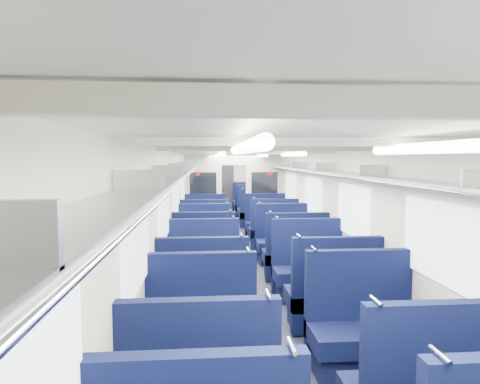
% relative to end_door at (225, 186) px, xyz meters
% --- Properties ---
extents(floor, '(2.80, 18.00, 0.01)m').
position_rel_end_door_xyz_m(floor, '(0.00, -8.94, -1.00)').
color(floor, black).
rests_on(floor, ground).
extents(ceiling, '(2.80, 18.00, 0.01)m').
position_rel_end_door_xyz_m(ceiling, '(0.00, -8.94, 1.35)').
color(ceiling, silver).
rests_on(ceiling, wall_left).
extents(wall_left, '(0.02, 18.00, 2.35)m').
position_rel_end_door_xyz_m(wall_left, '(-1.40, -8.94, 0.18)').
color(wall_left, beige).
rests_on(wall_left, floor).
extents(dado_left, '(0.03, 17.90, 0.70)m').
position_rel_end_door_xyz_m(dado_left, '(-1.39, -8.94, -0.65)').
color(dado_left, black).
rests_on(dado_left, floor).
extents(wall_right, '(0.02, 18.00, 2.35)m').
position_rel_end_door_xyz_m(wall_right, '(1.40, -8.94, 0.18)').
color(wall_right, beige).
rests_on(wall_right, floor).
extents(dado_right, '(0.03, 17.90, 0.70)m').
position_rel_end_door_xyz_m(dado_right, '(1.39, -8.94, -0.65)').
color(dado_right, black).
rests_on(dado_right, floor).
extents(wall_far, '(2.80, 0.02, 2.35)m').
position_rel_end_door_xyz_m(wall_far, '(0.00, 0.06, 0.18)').
color(wall_far, beige).
rests_on(wall_far, floor).
extents(luggage_rack_left, '(0.36, 17.40, 0.18)m').
position_rel_end_door_xyz_m(luggage_rack_left, '(-1.21, -8.94, 0.97)').
color(luggage_rack_left, '#B2B5BA').
rests_on(luggage_rack_left, wall_left).
extents(luggage_rack_right, '(0.36, 17.40, 0.18)m').
position_rel_end_door_xyz_m(luggage_rack_right, '(1.21, -8.94, 0.97)').
color(luggage_rack_right, '#B2B5BA').
rests_on(luggage_rack_right, wall_right).
extents(windows, '(2.78, 15.60, 0.75)m').
position_rel_end_door_xyz_m(windows, '(0.00, -9.40, 0.42)').
color(windows, white).
rests_on(windows, wall_left).
extents(ceiling_fittings, '(2.70, 16.06, 0.11)m').
position_rel_end_door_xyz_m(ceiling_fittings, '(0.00, -9.20, 1.29)').
color(ceiling_fittings, beige).
rests_on(ceiling_fittings, ceiling).
extents(end_door, '(0.75, 0.06, 2.00)m').
position_rel_end_door_xyz_m(end_door, '(0.00, 0.00, 0.00)').
color(end_door, black).
rests_on(end_door, floor).
extents(bulkhead, '(2.80, 0.10, 2.35)m').
position_rel_end_door_xyz_m(bulkhead, '(-0.00, -5.99, 0.23)').
color(bulkhead, beige).
rests_on(bulkhead, floor).
extents(seat_6, '(1.14, 0.63, 1.27)m').
position_rel_end_door_xyz_m(seat_6, '(-0.83, -13.73, -0.61)').
color(seat_6, '#0B1238').
rests_on(seat_6, floor).
extents(seat_7, '(1.14, 0.63, 1.27)m').
position_rel_end_door_xyz_m(seat_7, '(0.83, -13.73, -0.61)').
color(seat_7, '#0B1238').
rests_on(seat_7, floor).
extents(seat_8, '(1.14, 0.63, 1.27)m').
position_rel_end_door_xyz_m(seat_8, '(-0.83, -12.60, -0.61)').
color(seat_8, '#0B1238').
rests_on(seat_8, floor).
extents(seat_9, '(1.14, 0.63, 1.27)m').
position_rel_end_door_xyz_m(seat_9, '(0.83, -12.71, -0.61)').
color(seat_9, '#0B1238').
rests_on(seat_9, floor).
extents(seat_10, '(1.14, 0.63, 1.27)m').
position_rel_end_door_xyz_m(seat_10, '(-0.83, -11.36, -0.61)').
color(seat_10, '#0B1238').
rests_on(seat_10, floor).
extents(seat_11, '(1.14, 0.63, 1.27)m').
position_rel_end_door_xyz_m(seat_11, '(0.83, -11.46, -0.61)').
color(seat_11, '#0B1238').
rests_on(seat_11, floor).
extents(seat_12, '(1.14, 0.63, 1.27)m').
position_rel_end_door_xyz_m(seat_12, '(-0.83, -10.21, -0.61)').
color(seat_12, '#0B1238').
rests_on(seat_12, floor).
extents(seat_13, '(1.14, 0.63, 1.27)m').
position_rel_end_door_xyz_m(seat_13, '(0.83, -10.44, -0.61)').
color(seat_13, '#0B1238').
rests_on(seat_13, floor).
extents(seat_14, '(1.14, 0.63, 1.27)m').
position_rel_end_door_xyz_m(seat_14, '(-0.83, -9.18, -0.61)').
color(seat_14, '#0B1238').
rests_on(seat_14, floor).
extents(seat_15, '(1.14, 0.63, 1.27)m').
position_rel_end_door_xyz_m(seat_15, '(0.83, -9.24, -0.61)').
color(seat_15, '#0B1238').
rests_on(seat_15, floor).
extents(seat_16, '(1.14, 0.63, 1.27)m').
position_rel_end_door_xyz_m(seat_16, '(-0.83, -7.94, -0.61)').
color(seat_16, '#0B1238').
rests_on(seat_16, floor).
extents(seat_17, '(1.14, 0.63, 1.27)m').
position_rel_end_door_xyz_m(seat_17, '(0.83, -7.95, -0.61)').
color(seat_17, '#0B1238').
rests_on(seat_17, floor).
extents(seat_18, '(1.14, 0.63, 1.27)m').
position_rel_end_door_xyz_m(seat_18, '(-0.83, -6.81, -0.61)').
color(seat_18, '#0B1238').
rests_on(seat_18, floor).
extents(seat_19, '(1.14, 0.63, 1.27)m').
position_rel_end_door_xyz_m(seat_19, '(0.83, -6.76, -0.61)').
color(seat_19, '#0B1238').
rests_on(seat_19, floor).
extents(seat_20, '(1.14, 0.63, 1.27)m').
position_rel_end_door_xyz_m(seat_20, '(-0.83, -4.84, -0.61)').
color(seat_20, '#0B1238').
rests_on(seat_20, floor).
extents(seat_21, '(1.14, 0.63, 1.27)m').
position_rel_end_door_xyz_m(seat_21, '(0.83, -4.76, -0.61)').
color(seat_21, '#0B1238').
rests_on(seat_21, floor).
extents(seat_22, '(1.14, 0.63, 1.27)m').
position_rel_end_door_xyz_m(seat_22, '(-0.83, -3.57, -0.61)').
color(seat_22, '#0B1238').
rests_on(seat_22, floor).
extents(seat_23, '(1.14, 0.63, 1.27)m').
position_rel_end_door_xyz_m(seat_23, '(0.83, -3.71, -0.61)').
color(seat_23, '#0B1238').
rests_on(seat_23, floor).
extents(seat_24, '(1.14, 0.63, 1.27)m').
position_rel_end_door_xyz_m(seat_24, '(-0.83, -2.59, -0.61)').
color(seat_24, '#0B1238').
rests_on(seat_24, floor).
extents(seat_25, '(1.14, 0.63, 1.27)m').
position_rel_end_door_xyz_m(seat_25, '(0.83, -2.63, -0.61)').
color(seat_25, '#0B1238').
rests_on(seat_25, floor).
extents(seat_26, '(1.14, 0.63, 1.27)m').
position_rel_end_door_xyz_m(seat_26, '(-0.83, -1.45, -0.61)').
color(seat_26, '#0B1238').
rests_on(seat_26, floor).
extents(seat_27, '(1.14, 0.63, 1.27)m').
position_rel_end_door_xyz_m(seat_27, '(0.83, -1.30, -0.61)').
color(seat_27, '#0B1238').
rests_on(seat_27, floor).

